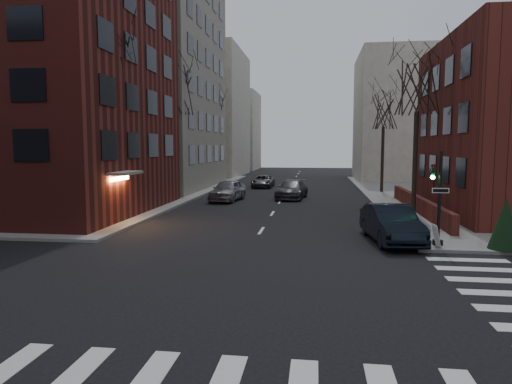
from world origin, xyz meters
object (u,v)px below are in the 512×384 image
Objects in this scene: tree_right_a at (418,85)px; streetlamp_near at (169,148)px; streetlamp_far at (223,147)px; tree_left_b at (176,91)px; tree_right_b at (384,110)px; traffic_signal at (438,204)px; car_lane_silver at (228,190)px; tree_left_a at (112,73)px; evergreen_shrub at (505,223)px; car_lane_gray at (292,189)px; sandwich_board at (432,236)px; tree_left_c at (214,113)px; car_lane_far at (263,181)px; parked_sedan at (391,224)px.

streetlamp_near is at bearing 166.76° from tree_right_a.
tree_left_b is at bearing -92.15° from streetlamp_far.
tree_right_b is at bearing -30.47° from streetlamp_far.
tree_left_b is 1.72× the size of streetlamp_far.
traffic_signal is at bearing -38.87° from streetlamp_near.
streetlamp_far reaches higher than car_lane_silver.
tree_right_a is at bearing -54.69° from streetlamp_far.
tree_left_a is 12.01m from tree_left_b.
traffic_signal is at bearing -63.94° from streetlamp_far.
tree_right_b reaches higher than streetlamp_far.
streetlamp_near is 2.95× the size of evergreen_shrub.
sandwich_board is (6.82, -18.16, -0.13)m from car_lane_gray.
streetlamp_near is (-17.00, 4.00, -3.79)m from tree_right_a.
traffic_signal is 36.81m from streetlamp_far.
tree_right_b reaches higher than traffic_signal.
car_lane_gray is at bearing 104.65° from sandwich_board.
car_lane_gray is (9.60, -13.34, -7.27)m from tree_left_c.
streetlamp_near is 1.37× the size of car_lane_far.
tree_left_c reaches higher than car_lane_gray.
tree_left_b reaches higher than traffic_signal.
tree_left_b is 19.35m from tree_right_a.
car_lane_far is at bearing 117.26° from car_lane_gray.
traffic_signal is 23.71m from tree_right_b.
tree_left_a is 1.99× the size of parked_sedan.
tree_left_b is at bearing 134.54° from traffic_signal.
tree_left_a reaches higher than sandwich_board.
tree_right_b is at bearing 81.19° from sandwich_board.
car_lane_far is (-11.56, 18.45, -7.39)m from tree_right_a.
streetlamp_far reaches higher than car_lane_far.
tree_left_b is 23.37m from parked_sedan.
streetlamp_near reaches higher than car_lane_far.
evergreen_shrub reaches higher than sandwich_board.
parked_sedan is 1.04× the size of car_lane_silver.
parked_sedan is at bearing 149.94° from traffic_signal.
streetlamp_far is 1.20× the size of car_lane_gray.
tree_right_b is 9.51× the size of sandwich_board.
tree_left_b is 1.72× the size of streetlamp_near.
streetlamp_near is at bearing 144.17° from evergreen_shrub.
parked_sedan is at bearing -46.85° from tree_left_b.
evergreen_shrub is at bearing -5.92° from sandwich_board.
car_lane_gray is (-5.40, 16.66, -0.09)m from parked_sedan.
car_lane_far is at bearing -30.41° from tree_left_c.
tree_left_b is (0.00, 12.00, 0.44)m from tree_left_a.
tree_left_c is at bearing 109.50° from parked_sedan.
parked_sedan is at bearing -108.00° from tree_right_a.
traffic_signal is 29.50m from car_lane_far.
sandwich_board is (1.42, -1.50, -0.22)m from parked_sedan.
car_lane_silver is (4.60, -1.61, -8.07)m from tree_left_b.
streetlamp_near is 1.22× the size of parked_sedan.
car_lane_silver is at bearing -96.17° from car_lane_far.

